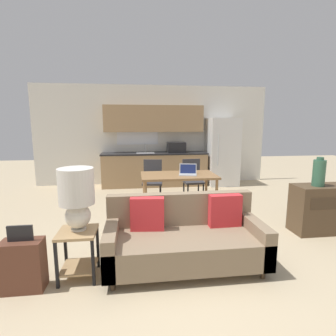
{
  "coord_description": "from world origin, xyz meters",
  "views": [
    {
      "loc": [
        -0.53,
        -2.7,
        1.67
      ],
      "look_at": [
        0.01,
        1.5,
        0.95
      ],
      "focal_mm": 28.0,
      "sensor_mm": 36.0,
      "label": 1
    }
  ],
  "objects_px": {
    "dining_table": "(179,178)",
    "table_lamp": "(77,195)",
    "credenza": "(326,208)",
    "laptop": "(188,172)",
    "dining_chair_far_right": "(193,178)",
    "refrigerator": "(222,152)",
    "side_table": "(78,247)",
    "vase": "(319,173)",
    "dining_chair_far_left": "(153,179)",
    "suitcase": "(23,265)",
    "couch": "(184,238)"
  },
  "relations": [
    {
      "from": "dining_table",
      "to": "table_lamp",
      "type": "relative_size",
      "value": 2.06
    },
    {
      "from": "dining_table",
      "to": "credenza",
      "type": "relative_size",
      "value": 1.35
    },
    {
      "from": "laptop",
      "to": "dining_chair_far_right",
      "type": "bearing_deg",
      "value": 84.01
    },
    {
      "from": "refrigerator",
      "to": "laptop",
      "type": "distance_m",
      "value": 2.62
    },
    {
      "from": "side_table",
      "to": "table_lamp",
      "type": "bearing_deg",
      "value": 76.63
    },
    {
      "from": "vase",
      "to": "dining_chair_far_left",
      "type": "relative_size",
      "value": 0.49
    },
    {
      "from": "dining_chair_far_right",
      "to": "suitcase",
      "type": "bearing_deg",
      "value": -133.23
    },
    {
      "from": "side_table",
      "to": "table_lamp",
      "type": "relative_size",
      "value": 0.79
    },
    {
      "from": "laptop",
      "to": "couch",
      "type": "bearing_deg",
      "value": -90.19
    },
    {
      "from": "dining_table",
      "to": "couch",
      "type": "relative_size",
      "value": 0.77
    },
    {
      "from": "dining_chair_far_right",
      "to": "credenza",
      "type": "bearing_deg",
      "value": -53.43
    },
    {
      "from": "suitcase",
      "to": "dining_chair_far_left",
      "type": "bearing_deg",
      "value": 62.86
    },
    {
      "from": "credenza",
      "to": "laptop",
      "type": "height_order",
      "value": "laptop"
    },
    {
      "from": "table_lamp",
      "to": "suitcase",
      "type": "height_order",
      "value": "table_lamp"
    },
    {
      "from": "side_table",
      "to": "table_lamp",
      "type": "xyz_separation_m",
      "value": [
        0.01,
        0.04,
        0.57
      ]
    },
    {
      "from": "suitcase",
      "to": "dining_table",
      "type": "bearing_deg",
      "value": 47.98
    },
    {
      "from": "dining_chair_far_left",
      "to": "suitcase",
      "type": "height_order",
      "value": "dining_chair_far_left"
    },
    {
      "from": "couch",
      "to": "dining_chair_far_right",
      "type": "xyz_separation_m",
      "value": [
        0.69,
        2.63,
        0.17
      ]
    },
    {
      "from": "credenza",
      "to": "suitcase",
      "type": "xyz_separation_m",
      "value": [
        -4.06,
        -0.96,
        -0.1
      ]
    },
    {
      "from": "couch",
      "to": "dining_chair_far_left",
      "type": "xyz_separation_m",
      "value": [
        -0.19,
        2.65,
        0.17
      ]
    },
    {
      "from": "dining_chair_far_right",
      "to": "dining_chair_far_left",
      "type": "bearing_deg",
      "value": 174.69
    },
    {
      "from": "vase",
      "to": "laptop",
      "type": "distance_m",
      "value": 2.12
    },
    {
      "from": "dining_chair_far_left",
      "to": "laptop",
      "type": "xyz_separation_m",
      "value": [
        0.6,
        -0.83,
        0.29
      ]
    },
    {
      "from": "table_lamp",
      "to": "dining_chair_far_right",
      "type": "height_order",
      "value": "table_lamp"
    },
    {
      "from": "credenza",
      "to": "laptop",
      "type": "relative_size",
      "value": 2.8
    },
    {
      "from": "side_table",
      "to": "dining_chair_far_left",
      "type": "xyz_separation_m",
      "value": [
        1.0,
        2.77,
        0.14
      ]
    },
    {
      "from": "table_lamp",
      "to": "dining_chair_far_left",
      "type": "xyz_separation_m",
      "value": [
        0.99,
        2.73,
        -0.43
      ]
    },
    {
      "from": "couch",
      "to": "dining_chair_far_right",
      "type": "bearing_deg",
      "value": 75.35
    },
    {
      "from": "couch",
      "to": "credenza",
      "type": "relative_size",
      "value": 1.76
    },
    {
      "from": "dining_table",
      "to": "suitcase",
      "type": "relative_size",
      "value": 2.03
    },
    {
      "from": "dining_table",
      "to": "suitcase",
      "type": "height_order",
      "value": "dining_table"
    },
    {
      "from": "side_table",
      "to": "dining_chair_far_right",
      "type": "bearing_deg",
      "value": 55.7
    },
    {
      "from": "dining_chair_far_left",
      "to": "dining_chair_far_right",
      "type": "height_order",
      "value": "same"
    },
    {
      "from": "refrigerator",
      "to": "suitcase",
      "type": "distance_m",
      "value": 5.6
    },
    {
      "from": "refrigerator",
      "to": "couch",
      "type": "height_order",
      "value": "refrigerator"
    },
    {
      "from": "table_lamp",
      "to": "dining_chair_far_left",
      "type": "relative_size",
      "value": 0.75
    },
    {
      "from": "vase",
      "to": "dining_chair_far_left",
      "type": "height_order",
      "value": "vase"
    },
    {
      "from": "side_table",
      "to": "vase",
      "type": "xyz_separation_m",
      "value": [
        3.36,
        0.77,
        0.59
      ]
    },
    {
      "from": "refrigerator",
      "to": "couch",
      "type": "bearing_deg",
      "value": -114.3
    },
    {
      "from": "couch",
      "to": "vase",
      "type": "xyz_separation_m",
      "value": [
        2.17,
        0.65,
        0.62
      ]
    },
    {
      "from": "side_table",
      "to": "credenza",
      "type": "distance_m",
      "value": 3.64
    },
    {
      "from": "dining_table",
      "to": "couch",
      "type": "bearing_deg",
      "value": -97.54
    },
    {
      "from": "refrigerator",
      "to": "table_lamp",
      "type": "distance_m",
      "value": 5.09
    },
    {
      "from": "side_table",
      "to": "vase",
      "type": "bearing_deg",
      "value": 12.93
    },
    {
      "from": "vase",
      "to": "credenza",
      "type": "bearing_deg",
      "value": 7.34
    },
    {
      "from": "dining_table",
      "to": "side_table",
      "type": "height_order",
      "value": "dining_table"
    },
    {
      "from": "side_table",
      "to": "vase",
      "type": "height_order",
      "value": "vase"
    },
    {
      "from": "dining_table",
      "to": "suitcase",
      "type": "xyz_separation_m",
      "value": [
        -1.94,
        -2.16,
        -0.39
      ]
    },
    {
      "from": "credenza",
      "to": "vase",
      "type": "xyz_separation_m",
      "value": [
        -0.19,
        -0.03,
        0.58
      ]
    },
    {
      "from": "dining_table",
      "to": "dining_chair_far_left",
      "type": "distance_m",
      "value": 0.91
    }
  ]
}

